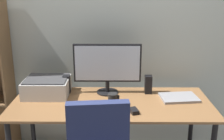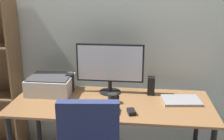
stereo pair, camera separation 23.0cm
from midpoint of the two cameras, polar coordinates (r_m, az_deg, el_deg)
The scene contains 10 objects.
back_wall at distance 2.77m, azimuth -2.45°, elevation 8.57°, with size 6.40×0.10×2.60m, color beige.
desk at distance 2.44m, azimuth -2.87°, elevation -8.31°, with size 1.72×0.72×0.74m.
monitor at distance 2.53m, azimuth -3.57°, elevation 0.93°, with size 0.62×0.20×0.46m.
keyboard at distance 2.23m, azimuth -4.65°, elevation -8.46°, with size 0.29×0.11×0.02m, color black.
mouse at distance 2.21m, azimuth 1.54°, elevation -8.46°, with size 0.06×0.10×0.03m, color black.
coffee_mug at distance 2.37m, azimuth -2.61°, elevation -5.89°, with size 0.10×0.08×0.09m.
laptop at distance 2.52m, azimuth 11.05°, elevation -5.64°, with size 0.32×0.23×0.02m, color #99999E.
speaker_left at distance 2.63m, azimuth -11.79°, elevation -2.93°, with size 0.06×0.07×0.17m, color black.
speaker_right at distance 2.58m, azimuth 4.94°, elevation -3.03°, with size 0.06×0.07×0.17m, color black.
printer at distance 2.63m, azimuth -15.68°, elevation -3.35°, with size 0.40×0.34×0.16m.
Camera 1 is at (0.02, -2.21, 1.71)m, focal length 44.54 mm.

